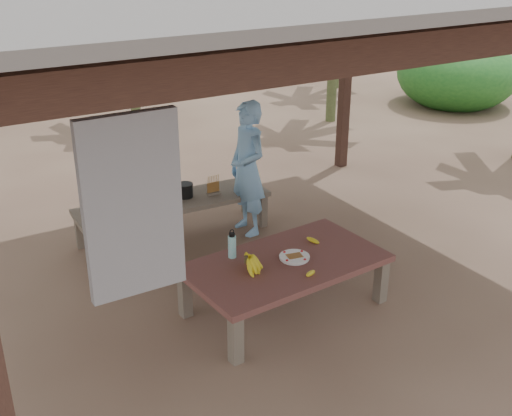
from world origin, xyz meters
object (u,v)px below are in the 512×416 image
ripe_banana_bunch (246,263)px  water_flask (232,246)px  woman (248,169)px  plate (294,257)px  work_table (285,267)px  bench (174,205)px  cooking_pot (185,191)px

ripe_banana_bunch → water_flask: (0.02, 0.29, 0.04)m
woman → plate: bearing=-16.8°
plate → woman: (0.47, 1.63, 0.26)m
work_table → ripe_banana_bunch: (-0.40, 0.03, 0.15)m
bench → plate: plate is taller
water_flask → woman: size_ratio=0.18×
ripe_banana_bunch → water_flask: bearing=85.9°
work_table → cooking_pot: 1.95m
bench → ripe_banana_bunch: bearing=-91.4°
work_table → plate: (0.09, -0.02, 0.08)m
ripe_banana_bunch → water_flask: size_ratio=0.94×
work_table → cooking_pot: size_ratio=10.33×
ripe_banana_bunch → plate: (0.49, -0.04, -0.06)m
work_table → woman: woman is taller
woman → work_table: bearing=-19.8°
water_flask → cooking_pot: bearing=79.7°
work_table → ripe_banana_bunch: ripe_banana_bunch is taller
bench → woman: bearing=-17.8°
plate → cooking_pot: size_ratio=1.55×
work_table → bench: 1.94m
ripe_banana_bunch → water_flask: 0.29m
cooking_pot → woman: 0.76m
water_flask → woman: 1.61m
bench → work_table: bearing=-79.5°
work_table → water_flask: (-0.38, 0.31, 0.18)m
work_table → plate: 0.12m
ripe_banana_bunch → woman: (0.95, 1.59, 0.20)m
plate → cooking_pot: 1.97m
ripe_banana_bunch → cooking_pot: size_ratio=1.48×
work_table → water_flask: bearing=136.7°
work_table → ripe_banana_bunch: size_ratio=6.99×
ripe_banana_bunch → work_table: bearing=-3.7°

